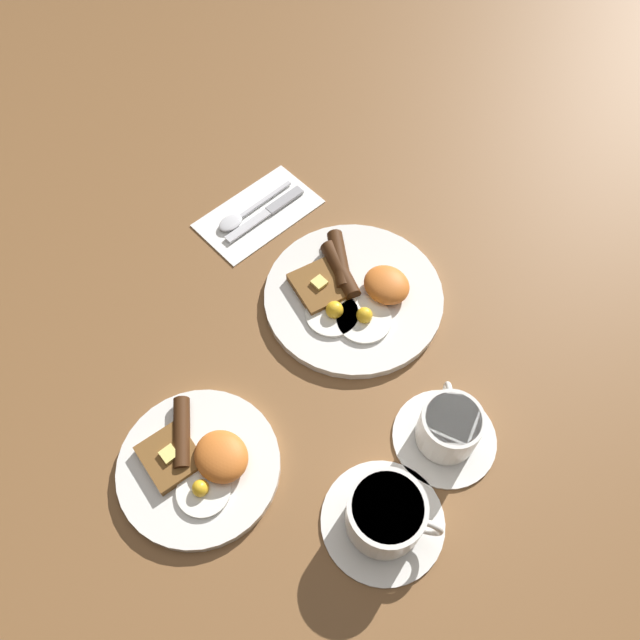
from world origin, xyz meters
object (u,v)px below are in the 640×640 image
object	(u,v)px
spoon	(239,217)
knife	(269,211)
teacup_far	(386,516)
breakfast_plate_far	(200,463)
teacup_near	(448,429)
breakfast_plate_near	(353,294)

from	to	relation	value
spoon	knife	bearing A→B (deg)	153.13
spoon	teacup_far	bearing A→B (deg)	69.74
knife	spoon	xyz separation A→B (m)	(0.02, 0.05, 0.00)
breakfast_plate_far	teacup_far	distance (m)	0.25
teacup_near	teacup_far	bearing A→B (deg)	99.62
breakfast_plate_far	knife	xyz separation A→B (m)	(0.28, -0.35, -0.01)
knife	spoon	size ratio (longest dim) A/B	1.05
breakfast_plate_near	spoon	xyz separation A→B (m)	(0.24, 0.04, -0.00)
knife	teacup_near	bearing A→B (deg)	79.16
breakfast_plate_near	breakfast_plate_far	world-z (taller)	same
breakfast_plate_near	teacup_near	size ratio (longest dim) A/B	1.94
teacup_near	spoon	size ratio (longest dim) A/B	0.91
teacup_near	teacup_far	xyz separation A→B (m)	(-0.02, 0.14, 0.00)
breakfast_plate_far	knife	bearing A→B (deg)	-51.40
breakfast_plate_far	teacup_near	xyz separation A→B (m)	(-0.19, -0.27, 0.02)
breakfast_plate_near	spoon	distance (m)	0.25
breakfast_plate_far	spoon	world-z (taller)	breakfast_plate_far
breakfast_plate_near	knife	world-z (taller)	breakfast_plate_near
teacup_far	spoon	size ratio (longest dim) A/B	1.02
teacup_near	teacup_far	size ratio (longest dim) A/B	0.90
teacup_near	spoon	distance (m)	0.50
knife	spoon	distance (m)	0.05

